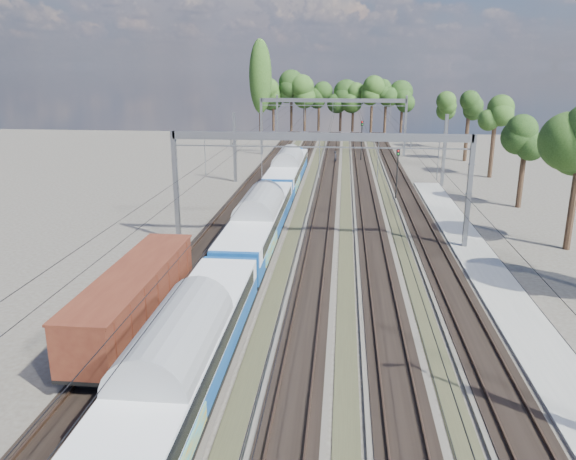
# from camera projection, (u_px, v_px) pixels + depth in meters

# --- Properties ---
(track_bed) EXTENTS (21.00, 130.00, 0.34)m
(track_bed) POSITION_uv_depth(u_px,v_px,m) (325.00, 201.00, 59.57)
(track_bed) COLOR #47423A
(track_bed) RESTS_ON ground
(platform) EXTENTS (3.00, 70.00, 0.30)m
(platform) POSITION_uv_depth(u_px,v_px,m) (505.00, 298.00, 34.54)
(platform) COLOR gray
(platform) RESTS_ON ground
(catenary) EXTENTS (25.65, 130.00, 9.00)m
(catenary) POSITION_uv_depth(u_px,v_px,m) (331.00, 133.00, 65.11)
(catenary) COLOR slate
(catenary) RESTS_ON ground
(tree_belt) EXTENTS (40.32, 100.41, 11.95)m
(tree_belt) POSITION_uv_depth(u_px,v_px,m) (378.00, 100.00, 102.46)
(tree_belt) COLOR black
(tree_belt) RESTS_ON ground
(poplar) EXTENTS (4.40, 4.40, 19.04)m
(poplar) POSITION_uv_depth(u_px,v_px,m) (260.00, 77.00, 108.26)
(poplar) COLOR black
(poplar) RESTS_ON ground
(emu_train) EXTENTS (3.18, 67.17, 4.65)m
(emu_train) POSITION_uv_depth(u_px,v_px,m) (259.00, 217.00, 43.06)
(emu_train) COLOR black
(emu_train) RESTS_ON ground
(freight_boxcar) EXTENTS (2.76, 13.33, 3.44)m
(freight_boxcar) POSITION_uv_depth(u_px,v_px,m) (135.00, 296.00, 29.81)
(freight_boxcar) COLOR black
(freight_boxcar) RESTS_ON ground
(worker) EXTENTS (0.66, 0.78, 1.83)m
(worker) POSITION_uv_depth(u_px,v_px,m) (335.00, 157.00, 82.96)
(worker) COLOR black
(worker) RESTS_ON ground
(signal_near) EXTENTS (0.38, 0.35, 6.06)m
(signal_near) POSITION_uv_depth(u_px,v_px,m) (362.00, 136.00, 84.12)
(signal_near) COLOR black
(signal_near) RESTS_ON ground
(signal_far) EXTENTS (0.39, 0.37, 5.45)m
(signal_far) POSITION_uv_depth(u_px,v_px,m) (397.00, 168.00, 59.73)
(signal_far) COLOR black
(signal_far) RESTS_ON ground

